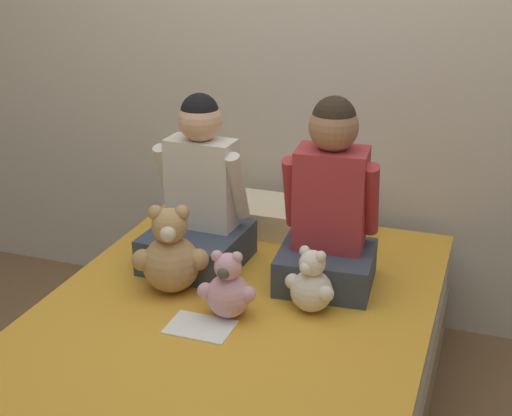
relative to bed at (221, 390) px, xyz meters
The scene contains 9 objects.
wall_behind_bed 1.49m from the bed, 90.00° to the left, with size 8.00×0.06×2.50m.
bed is the anchor object (origin of this frame).
child_on_left 0.70m from the bed, 120.56° to the left, with size 0.36×0.38×0.65m.
child_on_right 0.73m from the bed, 60.32° to the left, with size 0.35×0.34×0.68m.
teddy_bear_held_by_left_child 0.49m from the bed, 145.30° to the left, with size 0.26×0.20×0.32m.
teddy_bear_held_by_right_child 0.47m from the bed, 39.38° to the left, with size 0.18×0.14×0.23m.
teddy_bear_between_children 0.35m from the bed, 92.33° to the left, with size 0.19×0.15×0.23m.
pillow_at_headboard 0.87m from the bed, 90.00° to the left, with size 0.60×0.29×0.11m.
sign_card 0.26m from the bed, 156.65° to the right, with size 0.21×0.15×0.00m.
Camera 1 is at (0.77, -1.83, 1.70)m, focal length 50.00 mm.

